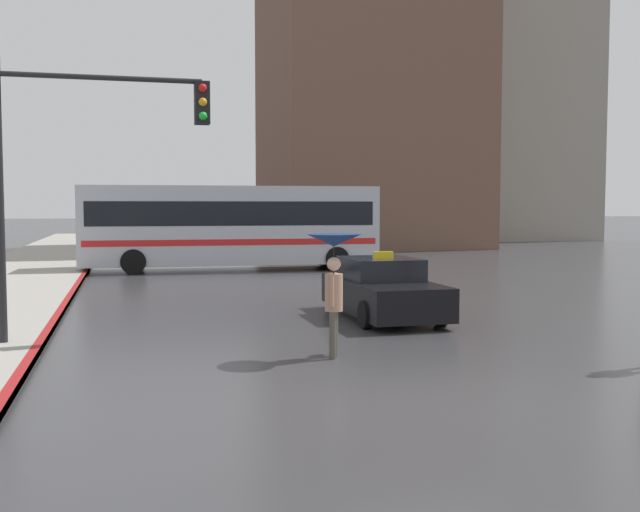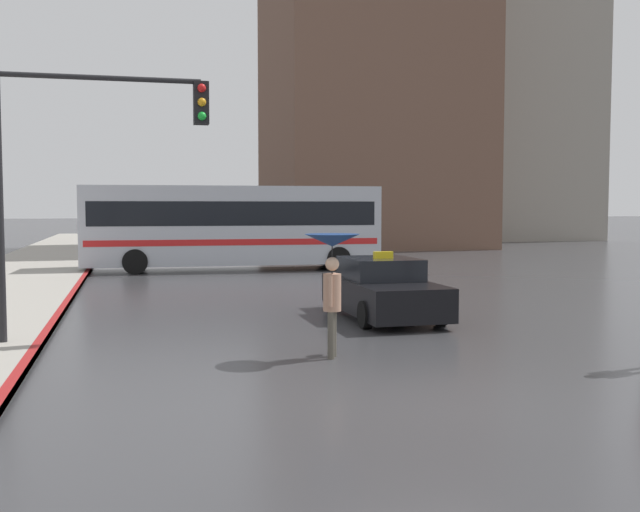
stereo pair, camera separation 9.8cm
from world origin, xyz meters
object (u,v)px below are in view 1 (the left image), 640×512
(taxi, at_px, (382,290))
(traffic_light, at_px, (90,147))
(city_bus, at_px, (231,224))
(pedestrian_with_umbrella, at_px, (334,262))

(taxi, relative_size, traffic_light, 0.84)
(traffic_light, bearing_deg, city_bus, 73.47)
(traffic_light, bearing_deg, pedestrian_with_umbrella, -28.13)
(taxi, relative_size, pedestrian_with_umbrella, 2.07)
(pedestrian_with_umbrella, xyz_separation_m, traffic_light, (-4.03, 2.16, 2.03))
(taxi, height_order, city_bus, city_bus)
(taxi, height_order, pedestrian_with_umbrella, pedestrian_with_umbrella)
(pedestrian_with_umbrella, bearing_deg, traffic_light, 85.82)
(taxi, bearing_deg, city_bus, -83.06)
(city_bus, height_order, pedestrian_with_umbrella, city_bus)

